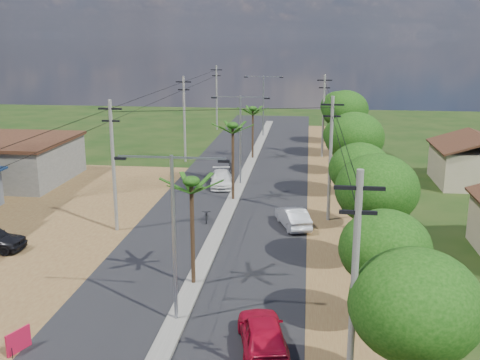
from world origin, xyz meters
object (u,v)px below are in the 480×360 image
object	(u,v)px
car_white_far	(221,179)
car_red_near	(263,334)
car_silver_mid	(293,218)
roadside_sign	(19,341)

from	to	relation	value
car_white_far	car_red_near	bearing A→B (deg)	-85.91
car_red_near	car_silver_mid	world-z (taller)	car_red_near
car_silver_mid	roadside_sign	world-z (taller)	car_silver_mid
car_red_near	car_white_far	size ratio (longest dim) A/B	1.02
car_silver_mid	roadside_sign	distance (m)	20.66
car_red_near	roadside_sign	size ratio (longest dim) A/B	3.97
car_silver_mid	car_white_far	bearing A→B (deg)	-75.34
car_red_near	car_white_far	distance (m)	26.99
car_silver_mid	car_white_far	distance (m)	12.15
car_white_far	roadside_sign	bearing A→B (deg)	-107.47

